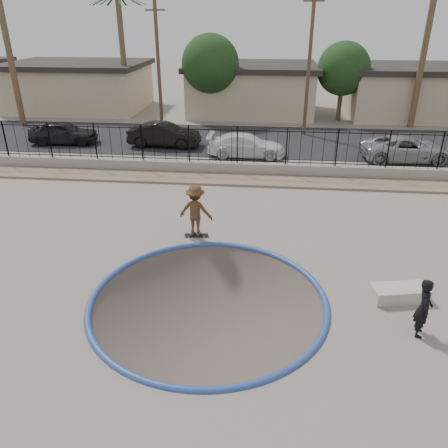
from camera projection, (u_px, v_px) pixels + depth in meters
name	position (u px, v px, depth m)	size (l,w,h in m)	color
ground	(239.00, 182.00, 24.92)	(120.00, 120.00, 2.20)	slate
bowl_pit	(208.00, 300.00, 12.79)	(6.84, 6.84, 1.80)	#483F37
coping_ring	(208.00, 300.00, 12.79)	(7.04, 7.04, 0.20)	#2C488F
rock_strip	(235.00, 180.00, 21.91)	(42.00, 1.60, 0.11)	#957E62
retaining_wall	(237.00, 168.00, 22.79)	(42.00, 0.45, 0.60)	gray
fence	(237.00, 146.00, 22.27)	(40.00, 0.04, 1.80)	black
street	(244.00, 140.00, 28.92)	(90.00, 8.00, 0.04)	black
house_west	(79.00, 85.00, 37.94)	(11.60, 8.60, 3.90)	tan
house_center	(252.00, 88.00, 36.58)	(10.60, 8.60, 3.90)	tan
house_east	(424.00, 91.00, 35.31)	(12.60, 8.60, 3.90)	tan
palm_left	(0.00, 8.00, 29.70)	(2.30, 2.30, 11.30)	brown
palm_mid	(120.00, 27.00, 33.20)	(2.30, 2.30, 9.30)	brown
palm_right	(430.00, 18.00, 29.13)	(2.30, 2.30, 10.30)	brown
utility_pole_left	(158.00, 61.00, 29.22)	(1.70, 0.24, 9.00)	#473323
utility_pole_mid	(309.00, 59.00, 28.20)	(1.70, 0.24, 9.50)	#473323
street_tree_left	(210.00, 64.00, 32.75)	(4.32, 4.32, 6.36)	#473323
street_tree_mid	(343.00, 69.00, 32.89)	(3.96, 3.96, 5.83)	#473323
skater	(196.00, 213.00, 16.05)	(1.25, 0.72, 1.94)	brown
skateboard	(196.00, 235.00, 16.44)	(0.90, 0.31, 0.08)	black
videographer	(424.00, 308.00, 11.11)	(0.60, 0.39, 1.64)	black
concrete_ledge	(399.00, 293.00, 12.78)	(1.60, 0.70, 0.40)	#B3AD9F
car_a	(63.00, 132.00, 27.84)	(1.70, 4.21, 1.44)	black
car_b	(164.00, 135.00, 27.24)	(1.55, 4.45, 1.47)	black
car_c	(246.00, 145.00, 25.37)	(1.82, 4.48, 1.30)	white
car_d	(407.00, 149.00, 24.53)	(2.31, 5.02, 1.39)	#9B9EA3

